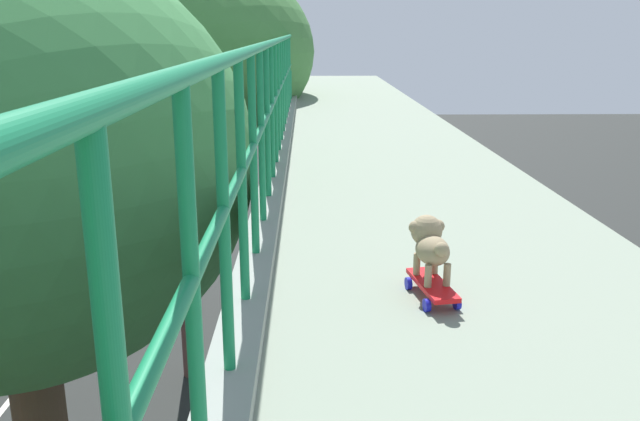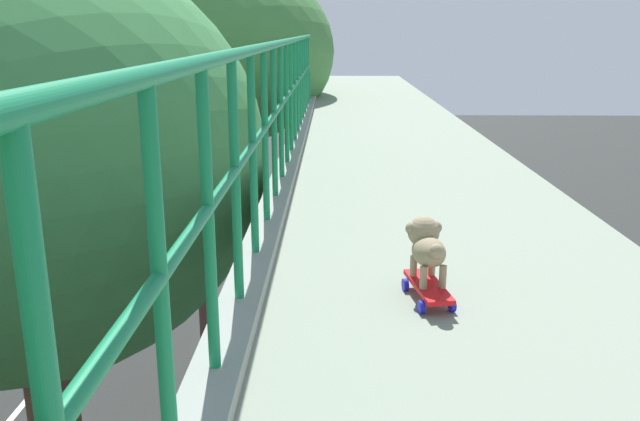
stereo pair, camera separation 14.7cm
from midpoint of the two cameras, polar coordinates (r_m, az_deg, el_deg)
The scene contains 5 objects.
city_bus at distance 23.38m, azimuth -20.35°, elevation 0.25°, with size 2.65×10.92×3.31m.
roadside_tree_mid at distance 6.74m, azimuth -23.93°, elevation 3.61°, with size 4.57×4.57×8.52m.
roadside_tree_far at distance 13.78m, azimuth -10.51°, elevation 13.39°, with size 5.61×5.61×9.25m.
toy_skateboard at distance 3.32m, azimuth 10.69°, elevation -6.69°, with size 0.23×0.45×0.09m.
small_dog at distance 3.31m, azimuth 10.55°, elevation -2.86°, with size 0.21×0.37×0.31m.
Camera 2 is at (0.19, -0.88, 7.64)m, focal length 36.61 mm.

